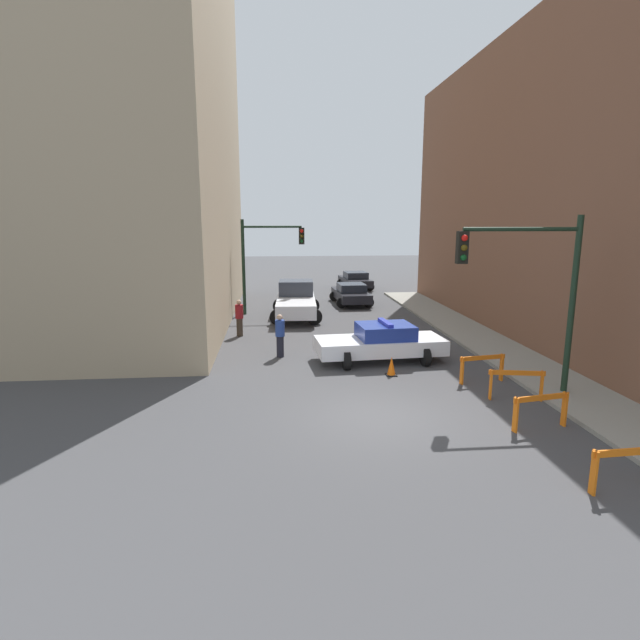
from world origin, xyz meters
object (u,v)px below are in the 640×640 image
parked_car_mid (355,280)px  pedestrian_crossing (280,335)px  barrier_back (516,380)px  traffic_light_far (263,253)px  barrier_corner (482,364)px  police_car (381,342)px  barrier_mid (541,406)px  traffic_light_near (536,279)px  white_truck (296,301)px  pedestrian_corner (239,317)px  barrier_front (629,462)px  traffic_cone (391,366)px  parked_car_near (351,294)px

parked_car_mid → pedestrian_crossing: size_ratio=2.66×
parked_car_mid → barrier_back: 24.06m
traffic_light_far → barrier_corner: size_ratio=3.28×
police_car → barrier_mid: size_ratio=3.05×
parked_car_mid → barrier_back: parked_car_mid is taller
traffic_light_near → white_truck: bearing=116.1°
white_truck → barrier_corner: size_ratio=3.46×
pedestrian_crossing → pedestrian_corner: size_ratio=1.00×
barrier_front → traffic_cone: 8.16m
traffic_light_near → barrier_corner: (-0.83, 1.34, -2.91)m
parked_car_mid → barrier_corner: bearing=-92.7°
traffic_cone → traffic_light_near: bearing=-33.2°
police_car → barrier_mid: 6.96m
barrier_corner → barrier_front: bearing=-89.2°
white_truck → pedestrian_crossing: size_ratio=3.31×
traffic_light_far → pedestrian_corner: traffic_light_far is taller
parked_car_mid → traffic_cone: bearing=-100.0°
police_car → barrier_corner: police_car is taller
traffic_light_near → barrier_mid: (-0.87, -2.33, -2.91)m
pedestrian_crossing → pedestrian_corner: bearing=28.1°
traffic_cone → barrier_mid: bearing=-60.0°
white_truck → barrier_front: 19.03m
traffic_light_near → traffic_cone: size_ratio=7.93×
traffic_light_far → traffic_cone: traffic_light_far is taller
parked_car_near → white_truck: bearing=-134.9°
white_truck → barrier_corner: (5.49, -11.54, -0.29)m
pedestrian_corner → white_truck: bearing=45.9°
parked_car_mid → barrier_back: (0.84, -24.04, -0.06)m
white_truck → parked_car_near: size_ratio=1.25×
traffic_light_far → barrier_front: 20.86m
traffic_light_far → white_truck: traffic_light_far is taller
parked_car_near → barrier_front: parked_car_near is taller
barrier_front → barrier_back: size_ratio=1.01×
pedestrian_corner → police_car: bearing=-50.8°
barrier_front → police_car: bearing=106.7°
white_truck → pedestrian_corner: (-2.74, -4.20, -0.04)m
traffic_light_near → parked_car_near: traffic_light_near is taller
pedestrian_corner → barrier_corner: size_ratio=1.05×
parked_car_near → barrier_mid: bearing=-86.9°
traffic_light_far → police_car: 11.23m
parked_car_mid → barrier_front: size_ratio=2.76×
traffic_light_far → police_car: (4.48, -9.95, -2.67)m
police_car → barrier_back: bearing=-149.6°
white_truck → pedestrian_crossing: white_truck is taller
pedestrian_crossing → parked_car_mid: bearing=-15.5°
pedestrian_crossing → police_car: bearing=-102.0°
traffic_light_far → barrier_corner: 14.86m
traffic_light_far → white_truck: bearing=-33.9°
white_truck → pedestrian_crossing: bearing=-94.3°
pedestrian_crossing → traffic_cone: bearing=-123.8°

